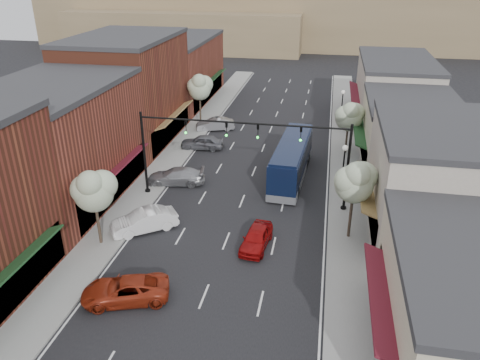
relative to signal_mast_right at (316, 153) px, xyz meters
The scene contains 29 objects.
ground 10.81m from the signal_mast_right, 125.10° to the right, with size 160.00×160.00×0.00m, color black.
sidewalk_left 18.10m from the signal_mast_right, 143.17° to the left, with size 2.80×73.00×0.15m, color gray.
sidewalk_right 11.78m from the signal_mast_right, 75.18° to the left, with size 2.80×73.00×0.15m, color gray.
curb_left 17.04m from the signal_mast_right, 140.24° to the left, with size 0.25×73.00×0.17m, color gray.
curb_right 11.53m from the signal_mast_right, 82.52° to the left, with size 0.25×73.00×0.17m, color gray.
bldg_left_midnear 19.95m from the signal_mast_right, behind, with size 10.14×14.10×9.40m.
bldg_left_midfar 23.22m from the signal_mast_right, 148.85° to the left, with size 10.14×14.10×10.90m.
bldg_left_far 34.32m from the signal_mast_right, 125.32° to the left, with size 10.14×18.10×8.40m.
bldg_right_near 16.25m from the signal_mast_right, 60.04° to the right, with size 9.14×12.10×5.90m.
bldg_right_midnear 8.37m from the signal_mast_right, 13.86° to the right, with size 9.14×12.10×7.90m.
bldg_right_midfar 12.94m from the signal_mast_right, 51.07° to the left, with size 9.14×12.10×6.40m.
bldg_right_far 25.35m from the signal_mast_right, 71.37° to the left, with size 9.14×16.10×7.40m.
hill_far 82.21m from the signal_mast_right, 93.92° to the left, with size 120.00×30.00×12.00m, color #7A6647.
hill_near 76.41m from the signal_mast_right, 113.63° to the left, with size 50.00×20.00×8.00m, color #7A6647.
signal_mast_right is the anchor object (origin of this frame).
signal_mast_left 11.24m from the signal_mast_right, behind, with size 8.22×0.46×7.00m.
tree_right_near 4.89m from the signal_mast_right, 56.09° to the right, with size 2.85×2.65×5.95m.
tree_right_far 12.27m from the signal_mast_right, 77.15° to the left, with size 2.85×2.65×5.43m.
tree_left_near 16.05m from the signal_mast_right, 149.86° to the right, with size 2.85×2.65×5.69m.
tree_left_far 22.68m from the signal_mast_right, 127.71° to the left, with size 2.85×2.65×6.13m.
lamp_post_near 3.69m from the signal_mast_right, 48.95° to the left, with size 0.44×0.44×4.44m.
lamp_post_far 20.19m from the signal_mast_right, 83.78° to the left, with size 0.44×0.44×4.44m.
coach_bus 6.40m from the signal_mast_right, 112.34° to the left, with size 3.04×11.10×3.36m.
red_hatchback 8.19m from the signal_mast_right, 118.82° to the right, with size 1.63×4.05×1.38m, color #930A0A.
parked_car_a 16.90m from the signal_mast_right, 127.06° to the right, with size 2.28×4.94×1.37m, color maroon.
parked_car_b 13.53m from the signal_mast_right, 153.85° to the right, with size 1.64×4.70×1.55m, color white.
parked_car_c 12.63m from the signal_mast_right, 169.79° to the left, with size 2.01×4.94×1.43m, color #95969A.
parked_car_d 16.28m from the signal_mast_right, 137.95° to the left, with size 1.75×4.36×1.49m, color slate.
parked_car_e 20.72m from the signal_mast_right, 125.52° to the left, with size 1.50×4.31×1.42m, color #A1A1A6.
Camera 1 is at (6.09, -24.79, 17.59)m, focal length 35.00 mm.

